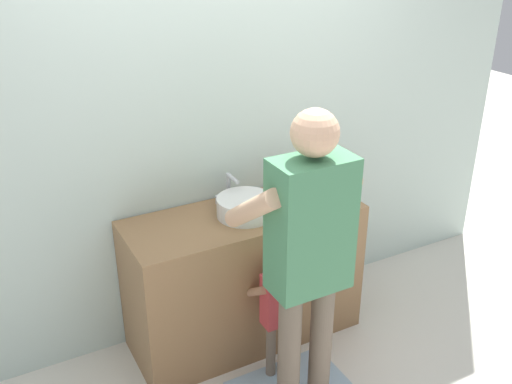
{
  "coord_description": "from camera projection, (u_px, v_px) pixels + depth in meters",
  "views": [
    {
      "loc": [
        -1.35,
        -2.36,
        2.41
      ],
      "look_at": [
        0.0,
        0.15,
        1.06
      ],
      "focal_mm": 41.06,
      "sensor_mm": 36.0,
      "label": 1
    }
  ],
  "objects": [
    {
      "name": "back_wall",
      "position": [
        218.0,
        116.0,
        3.41
      ],
      "size": [
        4.4,
        0.08,
        2.7
      ],
      "color": "silver",
      "rests_on": "ground"
    },
    {
      "name": "child_toddler",
      "position": [
        278.0,
        305.0,
        3.2
      ],
      "size": [
        0.24,
        0.25,
        0.8
      ],
      "color": "#6B5B4C",
      "rests_on": "ground"
    },
    {
      "name": "toothbrush_cup",
      "position": [
        300.0,
        189.0,
        3.55
      ],
      "size": [
        0.07,
        0.07,
        0.21
      ],
      "color": "#4C8EB2",
      "rests_on": "vanity_cabinet"
    },
    {
      "name": "ground_plane",
      "position": [
        268.0,
        361.0,
        3.49
      ],
      "size": [
        14.0,
        14.0,
        0.0
      ],
      "primitive_type": "plane",
      "color": "silver"
    },
    {
      "name": "faucet",
      "position": [
        230.0,
        189.0,
        3.47
      ],
      "size": [
        0.18,
        0.14,
        0.18
      ],
      "color": "#B7BABF",
      "rests_on": "vanity_cabinet"
    },
    {
      "name": "adult_parent",
      "position": [
        308.0,
        244.0,
        2.77
      ],
      "size": [
        0.52,
        0.55,
        1.67
      ],
      "color": "#6B5B4C",
      "rests_on": "ground"
    },
    {
      "name": "sink_basin",
      "position": [
        245.0,
        206.0,
        3.32
      ],
      "size": [
        0.33,
        0.33,
        0.11
      ],
      "color": "silver",
      "rests_on": "vanity_cabinet"
    },
    {
      "name": "vanity_cabinet",
      "position": [
        244.0,
        277.0,
        3.54
      ],
      "size": [
        1.39,
        0.54,
        0.86
      ],
      "primitive_type": "cube",
      "color": "olive",
      "rests_on": "ground"
    }
  ]
}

